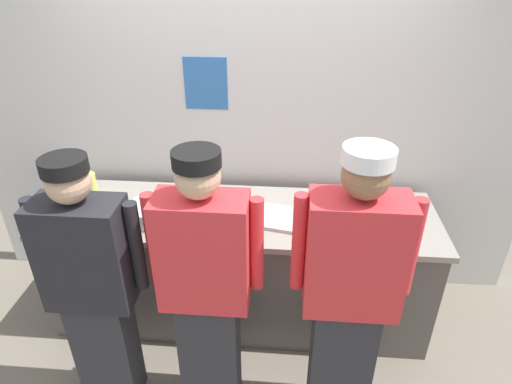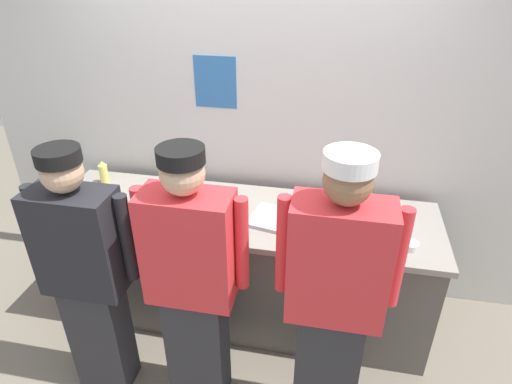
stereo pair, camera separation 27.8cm
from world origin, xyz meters
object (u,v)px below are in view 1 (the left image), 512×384
object	(u,v)px
chef_near_left	(93,286)
plate_stack_front	(207,210)
chef_center	(206,285)
squeeze_bottle_secondary	(117,217)
mixing_bowl_steel	(155,211)
ramekin_red_sauce	(91,203)
ramekin_yellow_sauce	(368,212)
sheet_tray	(285,219)
chef_far_right	(350,291)
ramekin_orange_sauce	(410,235)
squeeze_bottle_primary	(92,181)
chefs_knife	(335,216)

from	to	relation	value
chef_near_left	plate_stack_front	bearing A→B (deg)	54.67
chef_center	squeeze_bottle_secondary	size ratio (longest dim) A/B	9.24
squeeze_bottle_secondary	chef_center	bearing A→B (deg)	-36.42
mixing_bowl_steel	ramekin_red_sauce	distance (m)	0.50
ramekin_yellow_sauce	chef_near_left	bearing A→B (deg)	-153.02
plate_stack_front	sheet_tray	xyz separation A→B (m)	(0.51, -0.02, -0.03)
ramekin_yellow_sauce	chef_far_right	bearing A→B (deg)	-104.42
ramekin_orange_sauce	squeeze_bottle_primary	bearing A→B (deg)	169.49
squeeze_bottle_secondary	ramekin_yellow_sauce	bearing A→B (deg)	10.54
chef_far_right	ramekin_orange_sauce	xyz separation A→B (m)	(0.41, 0.53, -0.00)
chef_center	chef_far_right	world-z (taller)	chef_far_right
chef_near_left	chef_center	world-z (taller)	chef_center
squeeze_bottle_secondary	ramekin_red_sauce	bearing A→B (deg)	138.18
ramekin_yellow_sauce	ramekin_red_sauce	xyz separation A→B (m)	(-1.86, -0.04, -0.00)
squeeze_bottle_primary	chef_center	bearing A→B (deg)	-42.90
chef_near_left	ramekin_orange_sauce	world-z (taller)	chef_near_left
chef_center	chef_near_left	bearing A→B (deg)	-177.61
squeeze_bottle_secondary	chefs_knife	world-z (taller)	squeeze_bottle_secondary
squeeze_bottle_secondary	ramekin_red_sauce	world-z (taller)	squeeze_bottle_secondary
chef_far_right	squeeze_bottle_primary	bearing A→B (deg)	151.90
chef_near_left	chef_center	size ratio (longest dim) A/B	0.97
chef_far_right	squeeze_bottle_secondary	bearing A→B (deg)	160.97
chef_near_left	ramekin_yellow_sauce	bearing A→B (deg)	26.98
plate_stack_front	chefs_knife	bearing A→B (deg)	3.29
chef_far_right	ramekin_red_sauce	distance (m)	1.82
chef_center	ramekin_orange_sauce	bearing A→B (deg)	24.17
chef_center	ramekin_yellow_sauce	world-z (taller)	chef_center
sheet_tray	squeeze_bottle_primary	size ratio (longest dim) A/B	2.40
mixing_bowl_steel	squeeze_bottle_secondary	distance (m)	0.24
sheet_tray	ramekin_red_sauce	world-z (taller)	ramekin_red_sauce
ramekin_red_sauce	chefs_knife	xyz separation A→B (m)	(1.64, -0.01, -0.02)
chef_near_left	squeeze_bottle_primary	world-z (taller)	chef_near_left
chef_far_right	mixing_bowl_steel	xyz separation A→B (m)	(-1.18, 0.61, 0.03)
mixing_bowl_steel	ramekin_yellow_sauce	world-z (taller)	mixing_bowl_steel
ramekin_orange_sauce	chef_far_right	bearing A→B (deg)	-128.13
mixing_bowl_steel	ramekin_orange_sauce	size ratio (longest dim) A/B	3.34
ramekin_orange_sauce	chefs_knife	bearing A→B (deg)	155.51
chef_near_left	mixing_bowl_steel	size ratio (longest dim) A/B	4.87
sheet_tray	chefs_knife	size ratio (longest dim) A/B	1.56
sheet_tray	ramekin_orange_sauce	size ratio (longest dim) A/B	4.34
mixing_bowl_steel	squeeze_bottle_secondary	bearing A→B (deg)	-146.02
chef_far_right	mixing_bowl_steel	size ratio (longest dim) A/B	5.14
mixing_bowl_steel	chefs_knife	bearing A→B (deg)	5.69
plate_stack_front	ramekin_orange_sauce	bearing A→B (deg)	-6.76
chef_far_right	sheet_tray	bearing A→B (deg)	117.84
chefs_knife	chef_far_right	bearing A→B (deg)	-88.25
chef_near_left	ramekin_yellow_sauce	world-z (taller)	chef_near_left
mixing_bowl_steel	squeeze_bottle_primary	distance (m)	0.64
chef_center	ramekin_orange_sauce	world-z (taller)	chef_center
mixing_bowl_steel	ramekin_orange_sauce	xyz separation A→B (m)	(1.59, -0.08, -0.03)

